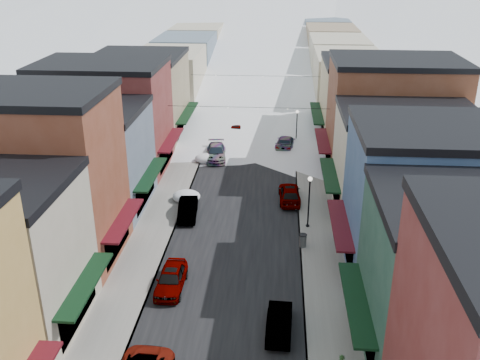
% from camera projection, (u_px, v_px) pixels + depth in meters
% --- Properties ---
extents(road, '(10.00, 160.00, 0.01)m').
position_uv_depth(road, '(256.00, 112.00, 74.71)').
color(road, black).
rests_on(road, ground).
extents(sidewalk_left, '(3.20, 160.00, 0.15)m').
position_uv_depth(sidewalk_left, '(210.00, 111.00, 75.13)').
color(sidewalk_left, gray).
rests_on(sidewalk_left, ground).
extents(sidewalk_right, '(3.20, 160.00, 0.15)m').
position_uv_depth(sidewalk_right, '(304.00, 113.00, 74.23)').
color(sidewalk_right, gray).
rests_on(sidewalk_right, ground).
extents(curb_left, '(0.10, 160.00, 0.15)m').
position_uv_depth(curb_left, '(220.00, 111.00, 75.03)').
color(curb_left, slate).
rests_on(curb_left, ground).
extents(curb_right, '(0.10, 160.00, 0.15)m').
position_uv_depth(curb_right, '(293.00, 112.00, 74.34)').
color(curb_right, slate).
rests_on(curb_right, ground).
extents(bldg_l_brick_near, '(12.30, 8.20, 12.50)m').
position_uv_depth(bldg_l_brick_near, '(34.00, 178.00, 36.97)').
color(bldg_l_brick_near, brown).
rests_on(bldg_l_brick_near, ground).
extents(bldg_l_grayblue, '(11.30, 9.20, 9.00)m').
position_uv_depth(bldg_l_grayblue, '(85.00, 158.00, 45.41)').
color(bldg_l_grayblue, slate).
rests_on(bldg_l_grayblue, ground).
extents(bldg_l_brick_far, '(13.30, 9.20, 11.00)m').
position_uv_depth(bldg_l_brick_far, '(105.00, 117.00, 53.34)').
color(bldg_l_brick_far, maroon).
rests_on(bldg_l_brick_far, ground).
extents(bldg_l_tan, '(11.30, 11.20, 10.00)m').
position_uv_depth(bldg_l_tan, '(140.00, 97.00, 62.64)').
color(bldg_l_tan, '#958262').
rests_on(bldg_l_tan, ground).
extents(bldg_r_green, '(11.30, 9.20, 9.50)m').
position_uv_depth(bldg_r_green, '(467.00, 282.00, 27.93)').
color(bldg_r_green, '#224739').
rests_on(bldg_r_green, ground).
extents(bldg_r_blue, '(11.30, 9.20, 10.50)m').
position_uv_depth(bldg_r_blue, '(426.00, 200.00, 35.98)').
color(bldg_r_blue, '#38547F').
rests_on(bldg_r_blue, ground).
extents(bldg_r_cream, '(12.30, 9.20, 9.00)m').
position_uv_depth(bldg_r_cream, '(404.00, 162.00, 44.50)').
color(bldg_r_cream, beige).
rests_on(bldg_r_cream, ground).
extents(bldg_r_brick_far, '(13.30, 9.20, 11.50)m').
position_uv_depth(bldg_r_brick_far, '(392.00, 117.00, 52.23)').
color(bldg_r_brick_far, brown).
rests_on(bldg_r_brick_far, ground).
extents(bldg_r_tan, '(11.30, 11.20, 9.50)m').
position_uv_depth(bldg_r_tan, '(366.00, 101.00, 61.86)').
color(bldg_r_tan, tan).
rests_on(bldg_r_tan, ground).
extents(distant_blocks, '(34.00, 55.00, 8.00)m').
position_uv_depth(distant_blocks, '(263.00, 54.00, 94.23)').
color(distant_blocks, gray).
rests_on(distant_blocks, ground).
extents(overhead_cables, '(16.40, 15.04, 0.04)m').
position_uv_depth(overhead_cables, '(252.00, 90.00, 60.81)').
color(overhead_cables, black).
rests_on(overhead_cables, ground).
extents(car_silver_sedan, '(1.78, 4.38, 1.49)m').
position_uv_depth(car_silver_sedan, '(171.00, 279.00, 35.31)').
color(car_silver_sedan, '#A4A7AC').
rests_on(car_silver_sedan, ground).
extents(car_dark_hatch, '(1.88, 4.40, 1.41)m').
position_uv_depth(car_dark_hatch, '(188.00, 209.00, 44.97)').
color(car_dark_hatch, black).
rests_on(car_dark_hatch, ground).
extents(car_silver_wagon, '(2.61, 5.28, 1.48)m').
position_uv_depth(car_silver_wagon, '(216.00, 152.00, 57.61)').
color(car_silver_wagon, '#979A9F').
rests_on(car_silver_wagon, ground).
extents(car_green_sedan, '(1.60, 4.21, 1.37)m').
position_uv_depth(car_green_sedan, '(279.00, 322.00, 31.29)').
color(car_green_sedan, black).
rests_on(car_green_sedan, ground).
extents(car_gray_suv, '(2.07, 4.70, 1.58)m').
position_uv_depth(car_gray_suv, '(290.00, 193.00, 47.72)').
color(car_gray_suv, '#92959A').
rests_on(car_gray_suv, ground).
extents(car_black_sedan, '(2.68, 5.23, 1.45)m').
position_uv_depth(car_black_sedan, '(286.00, 142.00, 60.71)').
color(car_black_sedan, black).
rests_on(car_black_sedan, ground).
extents(car_lane_silver, '(1.84, 4.48, 1.52)m').
position_uv_depth(car_lane_silver, '(236.00, 132.00, 64.22)').
color(car_lane_silver, '#A6AAAF').
rests_on(car_lane_silver, ground).
extents(car_lane_white, '(2.85, 5.31, 1.42)m').
position_uv_depth(car_lane_white, '(270.00, 105.00, 75.66)').
color(car_lane_white, silver).
rests_on(car_lane_white, ground).
extents(trash_can, '(0.60, 0.60, 1.02)m').
position_uv_depth(trash_can, '(303.00, 240.00, 40.17)').
color(trash_can, '#5D6062').
rests_on(trash_can, sidewalk_right).
extents(streetlamp_near, '(0.36, 0.36, 4.36)m').
position_uv_depth(streetlamp_near, '(309.00, 195.00, 42.26)').
color(streetlamp_near, black).
rests_on(streetlamp_near, sidewalk_right).
extents(streetlamp_far, '(0.35, 0.35, 4.16)m').
position_uv_depth(streetlamp_far, '(297.00, 123.00, 60.49)').
color(streetlamp_far, black).
rests_on(streetlamp_far, sidewalk_right).
extents(snow_pile_mid, '(2.49, 2.73, 1.05)m').
position_uv_depth(snow_pile_mid, '(187.00, 196.00, 47.85)').
color(snow_pile_mid, white).
rests_on(snow_pile_mid, ground).
extents(snow_pile_far, '(2.26, 2.59, 0.96)m').
position_uv_depth(snow_pile_far, '(206.00, 158.00, 56.78)').
color(snow_pile_far, white).
rests_on(snow_pile_far, ground).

